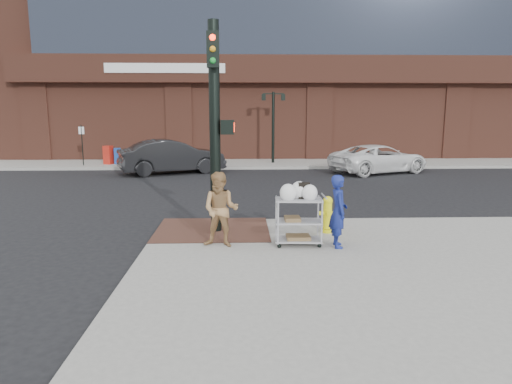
{
  "coord_description": "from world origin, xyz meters",
  "views": [
    {
      "loc": [
        0.1,
        -10.22,
        3.08
      ],
      "look_at": [
        0.46,
        0.06,
        1.25
      ],
      "focal_mm": 32.0,
      "sensor_mm": 36.0,
      "label": 1
    }
  ],
  "objects_px": {
    "lamp_post": "(273,119)",
    "minivan_white": "(379,159)",
    "traffic_signal_pole": "(216,122)",
    "woman_blue": "(338,211)",
    "sedan_dark": "(172,157)",
    "fire_hydrant": "(327,214)",
    "utility_cart": "(299,217)",
    "pedestrian_tan": "(221,210)"
  },
  "relations": [
    {
      "from": "sedan_dark",
      "to": "pedestrian_tan",
      "type": "bearing_deg",
      "value": 170.46
    },
    {
      "from": "lamp_post",
      "to": "utility_cart",
      "type": "distance_m",
      "value": 16.61
    },
    {
      "from": "fire_hydrant",
      "to": "sedan_dark",
      "type": "bearing_deg",
      "value": 114.65
    },
    {
      "from": "woman_blue",
      "to": "sedan_dark",
      "type": "distance_m",
      "value": 14.35
    },
    {
      "from": "traffic_signal_pole",
      "to": "minivan_white",
      "type": "xyz_separation_m",
      "value": [
        7.6,
        11.7,
        -2.12
      ]
    },
    {
      "from": "pedestrian_tan",
      "to": "sedan_dark",
      "type": "bearing_deg",
      "value": 114.51
    },
    {
      "from": "pedestrian_tan",
      "to": "utility_cart",
      "type": "relative_size",
      "value": 1.17
    },
    {
      "from": "pedestrian_tan",
      "to": "minivan_white",
      "type": "bearing_deg",
      "value": 71.95
    },
    {
      "from": "lamp_post",
      "to": "utility_cart",
      "type": "height_order",
      "value": "lamp_post"
    },
    {
      "from": "traffic_signal_pole",
      "to": "pedestrian_tan",
      "type": "height_order",
      "value": "traffic_signal_pole"
    },
    {
      "from": "lamp_post",
      "to": "fire_hydrant",
      "type": "relative_size",
      "value": 4.45
    },
    {
      "from": "minivan_white",
      "to": "utility_cart",
      "type": "xyz_separation_m",
      "value": [
        -5.74,
        -12.97,
        0.08
      ]
    },
    {
      "from": "woman_blue",
      "to": "utility_cart",
      "type": "xyz_separation_m",
      "value": [
        -0.84,
        0.15,
        -0.16
      ]
    },
    {
      "from": "traffic_signal_pole",
      "to": "fire_hydrant",
      "type": "height_order",
      "value": "traffic_signal_pole"
    },
    {
      "from": "woman_blue",
      "to": "lamp_post",
      "type": "bearing_deg",
      "value": 1.92
    },
    {
      "from": "woman_blue",
      "to": "utility_cart",
      "type": "height_order",
      "value": "woman_blue"
    },
    {
      "from": "pedestrian_tan",
      "to": "sedan_dark",
      "type": "height_order",
      "value": "pedestrian_tan"
    },
    {
      "from": "lamp_post",
      "to": "pedestrian_tan",
      "type": "relative_size",
      "value": 2.44
    },
    {
      "from": "woman_blue",
      "to": "utility_cart",
      "type": "relative_size",
      "value": 1.13
    },
    {
      "from": "woman_blue",
      "to": "sedan_dark",
      "type": "relative_size",
      "value": 0.31
    },
    {
      "from": "lamp_post",
      "to": "minivan_white",
      "type": "height_order",
      "value": "lamp_post"
    },
    {
      "from": "traffic_signal_pole",
      "to": "minivan_white",
      "type": "bearing_deg",
      "value": 56.99
    },
    {
      "from": "utility_cart",
      "to": "pedestrian_tan",
      "type": "bearing_deg",
      "value": -178.99
    },
    {
      "from": "minivan_white",
      "to": "traffic_signal_pole",
      "type": "bearing_deg",
      "value": 123.45
    },
    {
      "from": "traffic_signal_pole",
      "to": "pedestrian_tan",
      "type": "distance_m",
      "value": 2.28
    },
    {
      "from": "traffic_signal_pole",
      "to": "sedan_dark",
      "type": "height_order",
      "value": "traffic_signal_pole"
    },
    {
      "from": "pedestrian_tan",
      "to": "fire_hydrant",
      "type": "relative_size",
      "value": 1.83
    },
    {
      "from": "traffic_signal_pole",
      "to": "woman_blue",
      "type": "bearing_deg",
      "value": -27.84
    },
    {
      "from": "traffic_signal_pole",
      "to": "minivan_white",
      "type": "height_order",
      "value": "traffic_signal_pole"
    },
    {
      "from": "sedan_dark",
      "to": "traffic_signal_pole",
      "type": "bearing_deg",
      "value": 171.13
    },
    {
      "from": "pedestrian_tan",
      "to": "utility_cart",
      "type": "distance_m",
      "value": 1.71
    },
    {
      "from": "woman_blue",
      "to": "pedestrian_tan",
      "type": "distance_m",
      "value": 2.55
    },
    {
      "from": "minivan_white",
      "to": "fire_hydrant",
      "type": "bearing_deg",
      "value": 134.09
    },
    {
      "from": "lamp_post",
      "to": "utility_cart",
      "type": "relative_size",
      "value": 2.85
    },
    {
      "from": "lamp_post",
      "to": "traffic_signal_pole",
      "type": "relative_size",
      "value": 0.8
    },
    {
      "from": "traffic_signal_pole",
      "to": "woman_blue",
      "type": "xyz_separation_m",
      "value": [
        2.7,
        -1.42,
        -1.89
      ]
    },
    {
      "from": "traffic_signal_pole",
      "to": "woman_blue",
      "type": "distance_m",
      "value": 3.59
    },
    {
      "from": "pedestrian_tan",
      "to": "minivan_white",
      "type": "relative_size",
      "value": 0.32
    },
    {
      "from": "sedan_dark",
      "to": "minivan_white",
      "type": "relative_size",
      "value": 1.01
    },
    {
      "from": "sedan_dark",
      "to": "utility_cart",
      "type": "height_order",
      "value": "sedan_dark"
    },
    {
      "from": "sedan_dark",
      "to": "lamp_post",
      "type": "bearing_deg",
      "value": -79.56
    },
    {
      "from": "lamp_post",
      "to": "minivan_white",
      "type": "bearing_deg",
      "value": -34.6
    }
  ]
}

